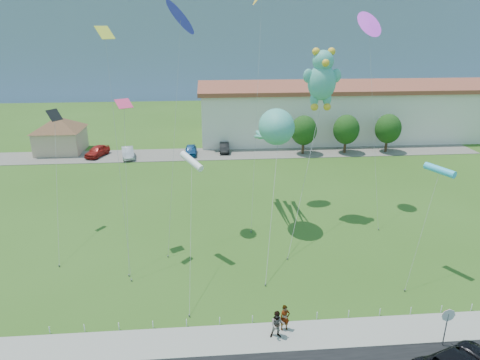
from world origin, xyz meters
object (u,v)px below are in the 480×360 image
pavilion (59,131)px  teddy_bear_kite (322,78)px  stop_sign (448,319)px  parked_car_black (224,147)px  parked_car_red (97,151)px  octopus_kite (274,131)px  pedestrian_right (277,325)px  pedestrian_left (285,318)px  parked_car_silver (128,153)px  warehouse (387,110)px  parked_car_blue (191,150)px

pavilion → teddy_bear_kite: size_ratio=0.60×
stop_sign → parked_car_black: size_ratio=0.65×
parked_car_red → parked_car_black: size_ratio=1.12×
octopus_kite → parked_car_red: bearing=132.7°
parked_car_black → teddy_bear_kite: bearing=-69.1°
parked_car_red → octopus_kite: bearing=-27.3°
pedestrian_right → teddy_bear_kite: teddy_bear_kite is taller
pedestrian_left → pedestrian_right: 0.82m
pavilion → parked_car_silver: pavilion is taller
parked_car_black → octopus_kite: size_ratio=0.25×
stop_sign → teddy_bear_kite: 21.36m
pavilion → warehouse: size_ratio=0.15×
stop_sign → pedestrian_left: stop_sign is taller
stop_sign → octopus_kite: (-7.16, 16.83, 6.68)m
parked_car_silver → parked_car_blue: bearing=-7.3°
pavilion → stop_sign: (33.50, -42.21, -1.15)m
pedestrian_right → octopus_kite: (2.07, 15.42, 7.59)m
parked_car_black → stop_sign: bearing=-73.2°
parked_car_silver → octopus_kite: 28.12m
warehouse → parked_car_red: warehouse is taller
parked_car_red → parked_car_black: bearing=22.4°
pedestrian_right → parked_car_black: size_ratio=0.45×
stop_sign → pedestrian_left: bearing=166.9°
pavilion → warehouse: bearing=6.8°
parked_car_blue → teddy_bear_kite: teddy_bear_kite is taller
warehouse → stop_sign: (-16.50, -48.21, -2.26)m
pavilion → parked_car_blue: size_ratio=2.34×
pedestrian_right → octopus_kite: size_ratio=0.11×
warehouse → parked_car_black: size_ratio=15.79×
pavilion → pedestrian_left: bearing=-58.3°
pavilion → octopus_kite: (26.34, -25.38, 5.53)m
pavilion → warehouse: warehouse is taller
parked_car_black → parked_car_silver: bearing=-170.1°
parked_car_silver → parked_car_black: size_ratio=1.11×
stop_sign → parked_car_black: 41.39m
parked_car_silver → stop_sign: bearing=-70.3°
warehouse → stop_sign: warehouse is taller
warehouse → parked_car_black: bearing=-163.1°
warehouse → octopus_kite: octopus_kite is taller
warehouse → pedestrian_left: size_ratio=37.14×
parked_car_black → octopus_kite: 24.73m
parked_car_blue → pavilion: bearing=170.4°
parked_car_blue → teddy_bear_kite: size_ratio=0.26×
octopus_kite → parked_car_black: bearing=97.9°
pedestrian_right → parked_car_red: size_ratio=0.40×
pedestrian_left → parked_car_silver: size_ratio=0.38×
pavilion → teddy_bear_kite: (30.55, -24.11, 9.82)m
warehouse → parked_car_black: warehouse is taller
pedestrian_right → parked_car_silver: bearing=116.3°
parked_car_silver → pedestrian_left: bearing=-79.6°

